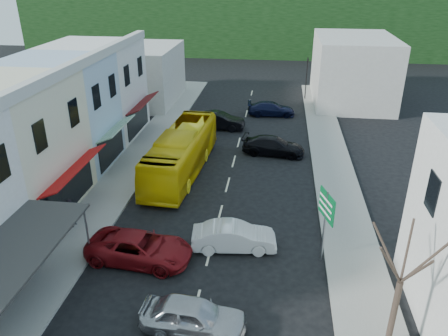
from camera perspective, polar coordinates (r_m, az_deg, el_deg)
ground at (r=23.54m, az=-1.89°, el=-11.05°), size 120.00×120.00×0.00m
sidewalk_left at (r=33.63m, az=-11.89°, el=0.27°), size 3.00×52.00×0.15m
sidewalk_right at (r=32.19m, az=14.30°, el=-1.15°), size 3.00×52.00×0.15m
shopfront_row at (r=30.12m, az=-24.61°, el=3.58°), size 8.25×30.00×8.00m
distant_block_left at (r=49.42m, az=-11.01°, el=11.90°), size 8.00×10.00×6.00m
distant_block_right at (r=50.46m, az=16.44°, el=12.21°), size 8.00×12.00×7.00m
hillside at (r=84.28m, az=4.39°, el=20.13°), size 80.00×26.00×14.00m
bus at (r=31.62m, az=-5.56°, el=2.00°), size 3.21×11.73×3.10m
car_silver at (r=19.01m, az=-4.02°, el=-18.87°), size 4.51×2.08×1.40m
car_white at (r=23.49m, az=1.32°, el=-9.05°), size 4.57×2.28×1.40m
car_red at (r=23.05m, az=-10.94°, el=-10.32°), size 4.77×2.35×1.40m
car_black_near at (r=35.11m, az=6.48°, el=2.86°), size 4.68×2.35×1.40m
car_black_far at (r=40.53m, az=-0.68°, el=6.10°), size 4.51×2.09×1.40m
car_navy_far at (r=44.54m, az=6.19°, el=7.71°), size 4.60×2.09×1.40m
pedestrian_left at (r=26.52m, az=-19.26°, el=-5.53°), size 0.46×0.64×1.70m
direction_sign at (r=22.54m, az=12.98°, el=-7.48°), size 1.23×1.91×3.98m
street_tree at (r=17.84m, az=22.04°, el=-13.65°), size 3.17×3.17×6.51m
traffic_signal at (r=50.12m, az=10.70°, el=11.35°), size 0.54×0.98×4.71m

